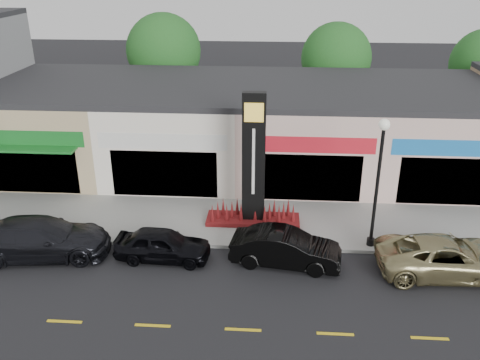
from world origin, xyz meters
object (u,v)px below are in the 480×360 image
at_px(car_gold_suv, 446,257).
at_px(car_black_sedan, 163,245).
at_px(lamp_east_near, 379,172).
at_px(car_black_conv, 286,248).
at_px(pylon_sign, 253,179).
at_px(car_dark_sedan, 40,238).

bearing_deg(car_gold_suv, car_black_sedan, 86.39).
relative_size(car_black_sedan, car_gold_suv, 0.73).
height_order(lamp_east_near, car_black_conv, lamp_east_near).
xyz_separation_m(lamp_east_near, car_gold_suv, (2.53, -1.70, -2.74)).
distance_m(lamp_east_near, car_black_conv, 4.74).
relative_size(pylon_sign, car_black_conv, 1.39).
relative_size(pylon_sign, car_dark_sedan, 1.09).
relative_size(lamp_east_near, car_black_conv, 1.26).
bearing_deg(pylon_sign, lamp_east_near, -18.75).
bearing_deg(car_dark_sedan, car_gold_suv, -97.99).
distance_m(lamp_east_near, car_dark_sedan, 13.80).
bearing_deg(pylon_sign, car_dark_sedan, -159.28).
distance_m(car_black_conv, car_gold_suv, 6.11).
distance_m(car_black_sedan, car_gold_suv, 11.02).
xyz_separation_m(car_dark_sedan, car_black_sedan, (4.98, 0.08, -0.15)).
height_order(lamp_east_near, car_gold_suv, lamp_east_near).
height_order(pylon_sign, car_black_conv, pylon_sign).
bearing_deg(lamp_east_near, car_gold_suv, -33.84).
distance_m(pylon_sign, car_dark_sedan, 9.16).
relative_size(car_dark_sedan, car_black_sedan, 1.44).
xyz_separation_m(car_black_sedan, car_black_conv, (4.92, -0.04, 0.06)).
height_order(pylon_sign, car_gold_suv, pylon_sign).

